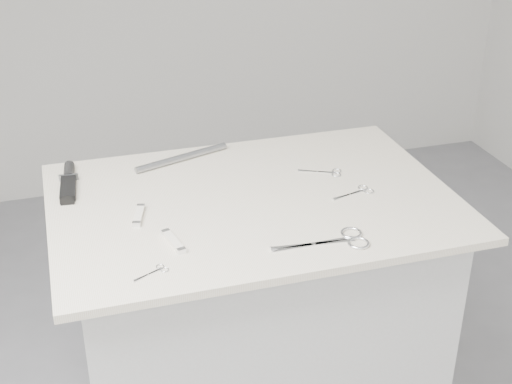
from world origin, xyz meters
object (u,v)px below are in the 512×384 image
object	(u,v)px
plinth	(253,346)
pocket_knife_b	(139,215)
large_shears	(340,240)
embroidery_scissors_a	(359,192)
embroidery_scissors_b	(328,172)
pocket_knife_a	(173,241)
metal_rail	(182,158)
sheathed_knife	(69,181)
tiny_scissors	(155,272)

from	to	relation	value
plinth	pocket_knife_b	world-z (taller)	pocket_knife_b
large_shears	embroidery_scissors_a	bearing A→B (deg)	58.90
large_shears	embroidery_scissors_b	world-z (taller)	large_shears
pocket_knife_a	embroidery_scissors_b	bearing A→B (deg)	-74.97
metal_rail	plinth	bearing A→B (deg)	-65.05
embroidery_scissors_b	pocket_knife_b	size ratio (longest dim) A/B	1.16
embroidery_scissors_a	pocket_knife_b	xyz separation A→B (m)	(-0.55, 0.03, 0.00)
sheathed_knife	tiny_scissors	bearing A→B (deg)	-157.96
pocket_knife_b	metal_rail	distance (m)	0.33
embroidery_scissors_b	metal_rail	size ratio (longest dim) A/B	0.40
large_shears	metal_rail	world-z (taller)	metal_rail
embroidery_scissors_a	metal_rail	distance (m)	0.50
embroidery_scissors_a	tiny_scissors	bearing A→B (deg)	-174.04
tiny_scissors	metal_rail	bearing A→B (deg)	46.67
embroidery_scissors_a	metal_rail	size ratio (longest dim) A/B	0.42
large_shears	tiny_scissors	bearing A→B (deg)	-177.19
tiny_scissors	pocket_knife_b	xyz separation A→B (m)	(0.00, 0.24, 0.00)
pocket_knife_b	sheathed_knife	bearing A→B (deg)	48.27
embroidery_scissors_a	tiny_scissors	size ratio (longest dim) A/B	1.49
tiny_scissors	large_shears	bearing A→B (deg)	-25.59
embroidery_scissors_b	pocket_knife_b	xyz separation A→B (m)	(-0.52, -0.10, 0.00)
plinth	pocket_knife_a	distance (m)	0.55
large_shears	embroidery_scissors_a	distance (m)	0.25
tiny_scissors	pocket_knife_b	size ratio (longest dim) A/B	0.81
large_shears	pocket_knife_b	world-z (taller)	pocket_knife_b
tiny_scissors	pocket_knife_a	size ratio (longest dim) A/B	0.76
metal_rail	tiny_scissors	bearing A→B (deg)	-107.30
tiny_scissors	sheathed_knife	world-z (taller)	sheathed_knife
plinth	pocket_knife_b	xyz separation A→B (m)	(-0.29, -0.01, 0.48)
plinth	embroidery_scissors_b	bearing A→B (deg)	19.32
large_shears	sheathed_knife	distance (m)	0.74
pocket_knife_b	metal_rail	world-z (taller)	metal_rail
pocket_knife_b	tiny_scissors	bearing A→B (deg)	-164.87
tiny_scissors	pocket_knife_a	distance (m)	0.12
large_shears	embroidery_scissors_b	distance (m)	0.35
pocket_knife_a	pocket_knife_b	size ratio (longest dim) A/B	1.07
large_shears	pocket_knife_a	bearing A→B (deg)	167.05
metal_rail	large_shears	bearing A→B (deg)	-64.05
sheathed_knife	pocket_knife_b	distance (m)	0.28
plinth	embroidery_scissors_a	distance (m)	0.54
embroidery_scissors_a	sheathed_knife	bearing A→B (deg)	144.56
embroidery_scissors_b	pocket_knife_a	size ratio (longest dim) A/B	1.08
large_shears	embroidery_scissors_a	world-z (taller)	large_shears
plinth	large_shears	bearing A→B (deg)	-63.01
pocket_knife_b	embroidery_scissors_b	bearing A→B (deg)	-63.83
embroidery_scissors_a	pocket_knife_a	xyz separation A→B (m)	(-0.50, -0.11, 0.00)
pocket_knife_a	metal_rail	size ratio (longest dim) A/B	0.37
sheathed_knife	pocket_knife_a	xyz separation A→B (m)	(0.20, -0.37, -0.00)
tiny_scissors	metal_rail	distance (m)	0.55
tiny_scissors	pocket_knife_a	xyz separation A→B (m)	(0.06, 0.10, 0.00)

